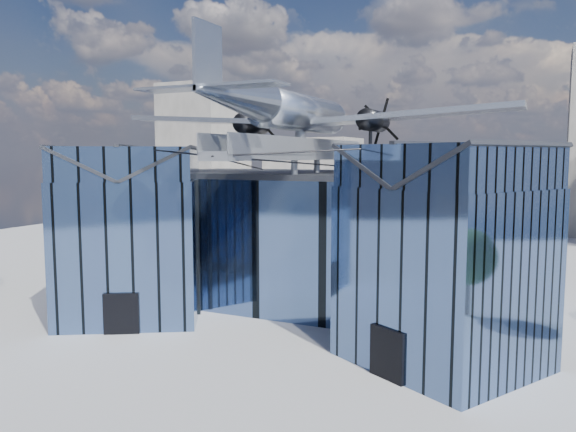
% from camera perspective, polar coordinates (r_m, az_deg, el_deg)
% --- Properties ---
extents(ground_plane, '(120.00, 120.00, 0.00)m').
position_cam_1_polar(ground_plane, '(36.44, -1.36, -11.64)').
color(ground_plane, gray).
extents(museum, '(32.88, 24.50, 17.60)m').
position_cam_1_polar(museum, '(40.38, 2.29, -1.82)').
color(museum, '#466090').
rests_on(museum, ground).
extents(bg_towers, '(77.00, 24.50, 26.00)m').
position_cam_1_polar(bg_towers, '(82.77, 15.33, 5.14)').
color(bg_towers, gray).
rests_on(bg_towers, ground).
extents(tree_side_w, '(4.40, 4.40, 5.18)m').
position_cam_1_polar(tree_side_w, '(60.62, -21.30, -1.51)').
color(tree_side_w, '#372316').
rests_on(tree_side_w, ground).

